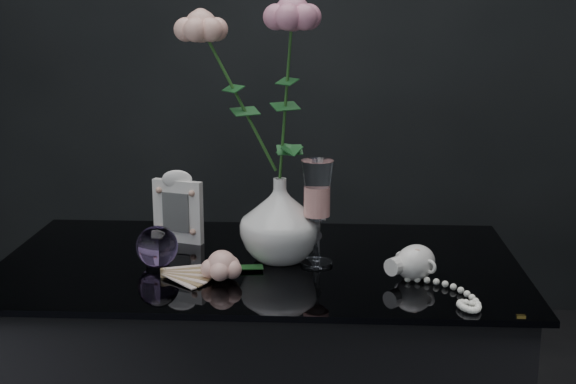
# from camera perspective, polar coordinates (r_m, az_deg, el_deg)

# --- Properties ---
(vase) EXTENTS (0.21, 0.21, 0.17)m
(vase) POSITION_cam_1_polar(r_m,az_deg,el_deg) (1.62, -0.58, -1.99)
(vase) COLOR white
(vase) RESTS_ON table
(wine_glass) EXTENTS (0.07, 0.07, 0.21)m
(wine_glass) POSITION_cam_1_polar(r_m,az_deg,el_deg) (1.59, 2.06, -1.51)
(wine_glass) COLOR white
(wine_glass) RESTS_ON table
(picture_frame) EXTENTS (0.14, 0.12, 0.16)m
(picture_frame) POSITION_cam_1_polar(r_m,az_deg,el_deg) (1.76, -7.83, -1.01)
(picture_frame) COLOR white
(picture_frame) RESTS_ON table
(paperweight) EXTENTS (0.09, 0.09, 0.08)m
(paperweight) POSITION_cam_1_polar(r_m,az_deg,el_deg) (1.61, -9.30, -3.84)
(paperweight) COLOR #A981D1
(paperweight) RESTS_ON table
(paper_fan) EXTENTS (0.23, 0.21, 0.02)m
(paper_fan) POSITION_cam_1_polar(r_m,az_deg,el_deg) (1.56, -8.85, -5.65)
(paper_fan) COLOR beige
(paper_fan) RESTS_ON table
(loose_rose) EXTENTS (0.18, 0.21, 0.06)m
(loose_rose) POSITION_cam_1_polar(r_m,az_deg,el_deg) (1.52, -4.73, -5.22)
(loose_rose) COLOR #FFB2A4
(loose_rose) RESTS_ON table
(pearl_jar) EXTENTS (0.34, 0.34, 0.07)m
(pearl_jar) POSITION_cam_1_polar(r_m,az_deg,el_deg) (1.54, 9.06, -4.86)
(pearl_jar) COLOR white
(pearl_jar) RESTS_ON table
(roses) EXTENTS (0.26, 0.12, 0.41)m
(roses) POSITION_cam_1_polar(r_m,az_deg,el_deg) (1.57, -2.19, 7.99)
(roses) COLOR #FFB09E
(roses) RESTS_ON vase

